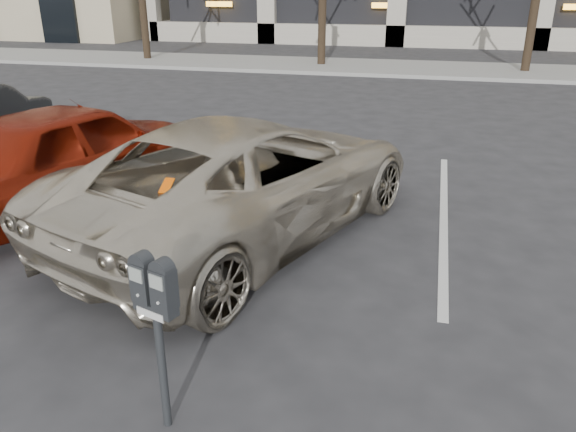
{
  "coord_description": "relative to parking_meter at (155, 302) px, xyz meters",
  "views": [
    {
      "loc": [
        1.14,
        -4.74,
        2.77
      ],
      "look_at": [
        0.02,
        -0.47,
        0.95
      ],
      "focal_mm": 35.0,
      "sensor_mm": 36.0,
      "label": 1
    }
  ],
  "objects": [
    {
      "name": "car_red",
      "position": [
        -3.08,
        3.65,
        -0.26
      ],
      "size": [
        2.51,
        4.38,
        1.4
      ],
      "primitive_type": "imported",
      "rotation": [
        0.0,
        0.0,
        2.92
      ],
      "color": "maroon",
      "rests_on": "ground"
    },
    {
      "name": "suv_silver",
      "position": [
        -0.49,
        3.22,
        -0.26
      ],
      "size": [
        3.9,
        5.54,
        1.41
      ],
      "rotation": [
        0.0,
        0.0,
        2.8
      ],
      "color": "beige",
      "rests_on": "ground"
    },
    {
      "name": "ground",
      "position": [
        0.41,
        2.05,
        -0.96
      ],
      "size": [
        140.0,
        140.0,
        0.0
      ],
      "primitive_type": "plane",
      "color": "#28282B",
      "rests_on": "ground"
    },
    {
      "name": "sidewalk",
      "position": [
        0.41,
        18.05,
        -0.9
      ],
      "size": [
        80.0,
        4.0,
        0.12
      ],
      "primitive_type": "cube",
      "color": "gray",
      "rests_on": "ground"
    },
    {
      "name": "parking_meter",
      "position": [
        0.0,
        0.0,
        0.0
      ],
      "size": [
        0.34,
        0.21,
        1.25
      ],
      "rotation": [
        0.0,
        0.0,
        -0.31
      ],
      "color": "black",
      "rests_on": "ground"
    },
    {
      "name": "stall_lines",
      "position": [
        -0.99,
        4.35,
        -0.95
      ],
      "size": [
        16.9,
        5.2,
        0.0
      ],
      "color": "silver",
      "rests_on": "ground"
    }
  ]
}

